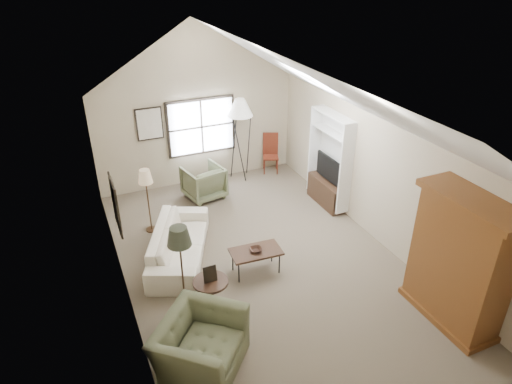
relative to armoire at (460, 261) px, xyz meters
name	(u,v)px	position (x,y,z in m)	size (l,w,h in m)	color
room_shell	(266,102)	(-2.18, 2.40, 2.11)	(5.01, 8.01, 4.00)	brown
window	(201,127)	(-2.08, 6.36, 0.35)	(1.72, 0.08, 1.42)	black
skylight	(310,79)	(-0.88, 3.30, 2.12)	(0.80, 1.20, 0.52)	white
wall_art	(134,161)	(-4.06, 4.34, 0.63)	(1.97, 3.71, 0.88)	black
armoire	(460,261)	(0.00, 0.00, 0.00)	(0.60, 1.50, 2.20)	brown
tv_alcove	(330,159)	(0.16, 4.00, 0.05)	(0.32, 1.30, 2.10)	white
media_console	(326,192)	(0.14, 4.00, -0.80)	(0.34, 1.18, 0.60)	#382316
tv_panel	(328,168)	(0.14, 4.00, -0.18)	(0.05, 0.90, 0.55)	black
sofa	(179,243)	(-3.56, 3.31, -0.76)	(2.32, 0.91, 0.68)	white
armchair_near	(200,345)	(-3.98, 0.65, -0.70)	(1.23, 1.08, 0.80)	#555B40
armchair_far	(204,182)	(-2.37, 5.47, -0.70)	(0.85, 0.87, 0.79)	#6A6F4D
coffee_table	(256,261)	(-2.40, 2.32, -0.86)	(0.92, 0.51, 0.47)	#3A2317
bowl	(256,249)	(-2.40, 2.32, -0.60)	(0.22, 0.22, 0.05)	#341C15
side_table	(211,295)	(-3.46, 1.71, -0.81)	(0.58, 0.58, 0.58)	#311A14
side_chair	(271,154)	(-0.30, 6.10, -0.58)	(0.40, 0.40, 1.04)	maroon
tripod_lamp	(241,139)	(-1.15, 6.10, -0.02)	(0.62, 0.62, 2.15)	silver
dark_lamp	(182,269)	(-3.86, 1.91, -0.29)	(0.39, 0.39, 1.62)	black
tan_lamp	(148,200)	(-3.86, 4.51, -0.37)	(0.29, 0.29, 1.45)	tan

